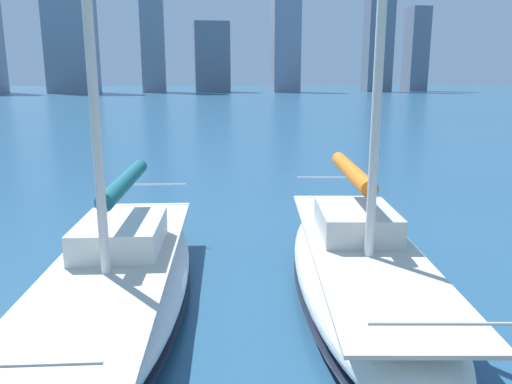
# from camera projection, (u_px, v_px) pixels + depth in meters

# --- Properties ---
(city_skyline) EXTENTS (164.34, 20.59, 45.27)m
(city_skyline) POSITION_uv_depth(u_px,v_px,m) (136.00, 32.00, 149.00)
(city_skyline) COLOR slate
(city_skyline) RESTS_ON ground
(sailboat_orange) EXTENTS (3.75, 9.30, 10.33)m
(sailboat_orange) POSITION_uv_depth(u_px,v_px,m) (359.00, 266.00, 9.67)
(sailboat_orange) COLOR white
(sailboat_orange) RESTS_ON ground
(sailboat_teal) EXTENTS (3.41, 9.55, 9.38)m
(sailboat_teal) POSITION_uv_depth(u_px,v_px,m) (117.00, 279.00, 9.25)
(sailboat_teal) COLOR white
(sailboat_teal) RESTS_ON ground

